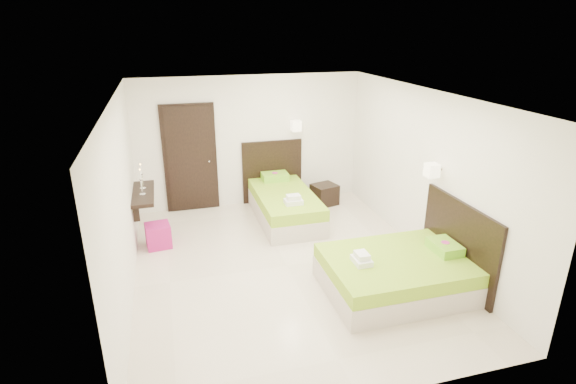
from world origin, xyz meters
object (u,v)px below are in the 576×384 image
object	(u,v)px
bed_single	(284,203)
bed_double	(401,271)
nightstand	(324,194)
ottoman	(158,235)

from	to	relation	value
bed_single	bed_double	world-z (taller)	bed_single
bed_double	nightstand	distance (m)	3.29
bed_single	nightstand	bearing A→B (deg)	24.48
bed_double	nightstand	xyz separation A→B (m)	(0.07, 3.29, -0.07)
bed_single	ottoman	xyz separation A→B (m)	(-2.33, -0.58, -0.11)
nightstand	ottoman	xyz separation A→B (m)	(-3.31, -1.03, -0.01)
bed_single	bed_double	bearing A→B (deg)	-72.20
bed_single	ottoman	distance (m)	2.41
bed_single	ottoman	world-z (taller)	bed_single
bed_double	nightstand	size ratio (longest dim) A/B	4.10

